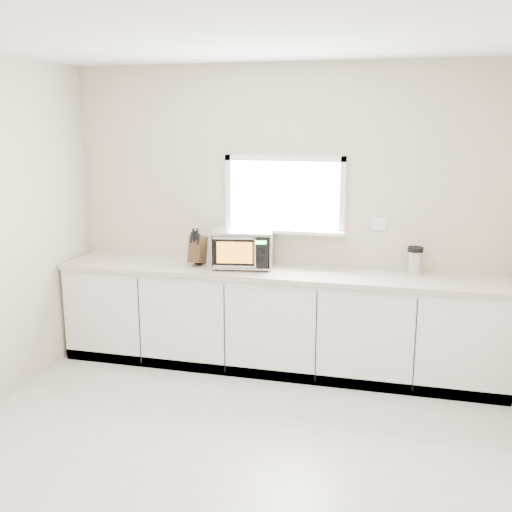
% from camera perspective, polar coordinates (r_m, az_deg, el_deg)
% --- Properties ---
extents(ground, '(4.00, 4.00, 0.00)m').
position_cam_1_polar(ground, '(4.11, -3.45, -19.66)').
color(ground, beige).
rests_on(ground, ground).
extents(back_wall, '(4.00, 0.17, 2.70)m').
position_cam_1_polar(back_wall, '(5.46, 2.75, 3.94)').
color(back_wall, beige).
rests_on(back_wall, ground).
extents(cabinets, '(3.92, 0.60, 0.88)m').
position_cam_1_polar(cabinets, '(5.40, 2.00, -6.25)').
color(cabinets, white).
rests_on(cabinets, ground).
extents(countertop, '(3.92, 0.64, 0.04)m').
position_cam_1_polar(countertop, '(5.26, 2.02, -1.55)').
color(countertop, beige).
rests_on(countertop, cabinets).
extents(microwave, '(0.58, 0.49, 0.34)m').
position_cam_1_polar(microwave, '(5.34, -1.23, 0.82)').
color(microwave, black).
rests_on(microwave, countertop).
extents(knife_block, '(0.12, 0.24, 0.35)m').
position_cam_1_polar(knife_block, '(5.44, -5.58, 0.68)').
color(knife_block, '#49331A').
rests_on(knife_block, countertop).
extents(cutting_board, '(0.28, 0.07, 0.28)m').
position_cam_1_polar(cutting_board, '(5.57, -1.75, 0.92)').
color(cutting_board, olive).
rests_on(cutting_board, countertop).
extents(coffee_grinder, '(0.16, 0.16, 0.24)m').
position_cam_1_polar(coffee_grinder, '(5.28, 14.89, -0.38)').
color(coffee_grinder, '#B1B3B8').
rests_on(coffee_grinder, countertop).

